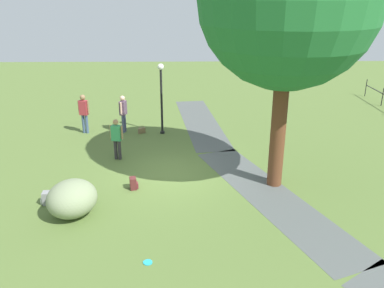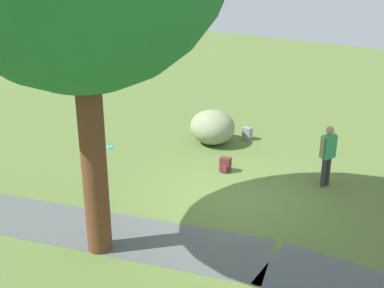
# 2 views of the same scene
# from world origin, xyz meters

# --- Properties ---
(ground_plane) EXTENTS (48.00, 48.00, 0.00)m
(ground_plane) POSITION_xyz_m (0.00, 0.00, 0.00)
(ground_plane) COLOR #546C32
(footpath_segment_near) EXTENTS (8.14, 2.59, 0.01)m
(footpath_segment_near) POSITION_xyz_m (-6.03, 1.16, 0.00)
(footpath_segment_near) COLOR #4E5452
(footpath_segment_near) RESTS_ON ground
(footpath_segment_mid) EXTENTS (8.05, 4.40, 0.01)m
(footpath_segment_mid) POSITION_xyz_m (1.67, 3.09, 0.00)
(footpath_segment_mid) COLOR #4E5452
(footpath_segment_mid) RESTS_ON ground
(lamp_post) EXTENTS (0.28, 0.28, 3.18)m
(lamp_post) POSITION_xyz_m (-4.38, -0.64, 1.98)
(lamp_post) COLOR black
(lamp_post) RESTS_ON ground
(lawn_boulder) EXTENTS (1.95, 1.89, 1.08)m
(lawn_boulder) POSITION_xyz_m (2.73, -2.87, 0.54)
(lawn_boulder) COLOR gray
(lawn_boulder) RESTS_ON ground
(woman_with_handbag) EXTENTS (0.50, 0.33, 1.71)m
(woman_with_handbag) POSITION_xyz_m (-4.62, -2.41, 0.99)
(woman_with_handbag) COLOR #484D71
(woman_with_handbag) RESTS_ON ground
(man_near_boulder) EXTENTS (0.31, 0.51, 1.80)m
(man_near_boulder) POSITION_xyz_m (-4.49, -4.15, 1.05)
(man_near_boulder) COLOR #3D5371
(man_near_boulder) RESTS_ON ground
(passerby_on_path) EXTENTS (0.32, 0.51, 1.61)m
(passerby_on_path) POSITION_xyz_m (-1.41, -2.20, 0.93)
(passerby_on_path) COLOR #312E30
(passerby_on_path) RESTS_ON ground
(handbag_on_grass) EXTENTS (0.37, 0.37, 0.31)m
(handbag_on_grass) POSITION_xyz_m (-4.42, -1.59, 0.14)
(handbag_on_grass) COLOR brown
(handbag_on_grass) RESTS_ON ground
(backpack_by_boulder) EXTENTS (0.29, 0.28, 0.40)m
(backpack_by_boulder) POSITION_xyz_m (2.06, -3.87, 0.19)
(backpack_by_boulder) COLOR gray
(backpack_by_boulder) RESTS_ON ground
(spare_backpack_on_lawn) EXTENTS (0.32, 0.31, 0.40)m
(spare_backpack_on_lawn) POSITION_xyz_m (1.10, -1.31, 0.19)
(spare_backpack_on_lawn) COLOR #582423
(spare_backpack_on_lawn) RESTS_ON ground
(frisbee_on_grass) EXTENTS (0.23, 0.23, 0.02)m
(frisbee_on_grass) POSITION_xyz_m (4.98, -0.52, 0.01)
(frisbee_on_grass) COLOR #25AACC
(frisbee_on_grass) RESTS_ON ground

